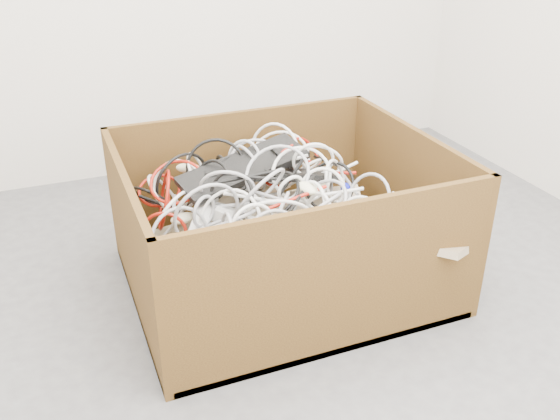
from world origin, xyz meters
name	(u,v)px	position (x,y,z in m)	size (l,w,h in m)	color
ground	(315,311)	(0.00, 0.00, 0.00)	(3.00, 3.00, 0.00)	#4C4C4E
cardboard_box	(278,250)	(-0.05, 0.23, 0.14)	(1.12, 0.93, 0.55)	#36210D
keyboard_pile	(282,218)	(-0.04, 0.22, 0.28)	(1.04, 0.90, 0.42)	tan
mice_scatter	(278,204)	(-0.07, 0.20, 0.35)	(0.72, 0.72, 0.20)	beige
power_strip_left	(206,209)	(-0.31, 0.26, 0.35)	(0.30, 0.05, 0.04)	silver
power_strip_right	(256,228)	(-0.18, 0.11, 0.32)	(0.31, 0.06, 0.04)	silver
vga_plug	(347,188)	(0.22, 0.21, 0.36)	(0.04, 0.04, 0.02)	#0C14C1
cable_tangle	(250,192)	(-0.15, 0.24, 0.40)	(0.95, 0.84, 0.42)	silver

